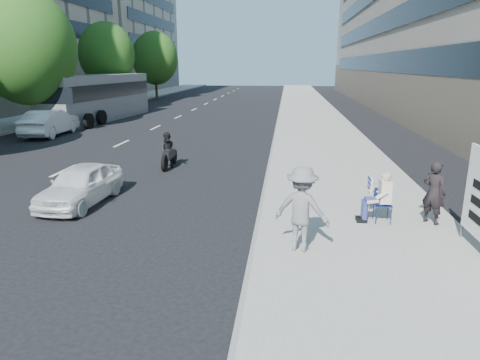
# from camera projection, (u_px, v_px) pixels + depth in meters

# --- Properties ---
(ground) EXTENTS (160.00, 160.00, 0.00)m
(ground) POSITION_uv_depth(u_px,v_px,m) (174.00, 276.00, 8.35)
(ground) COLOR black
(ground) RESTS_ON ground
(near_sidewalk) EXTENTS (5.00, 120.00, 0.15)m
(near_sidewalk) POSITION_uv_depth(u_px,v_px,m) (316.00, 129.00, 27.10)
(near_sidewalk) COLOR gray
(near_sidewalk) RESTS_ON ground
(far_sidewalk) EXTENTS (4.50, 120.00, 0.15)m
(far_sidewalk) POSITION_uv_depth(u_px,v_px,m) (10.00, 124.00, 29.28)
(far_sidewalk) COLOR gray
(far_sidewalk) RESTS_ON ground
(tree_far_c) EXTENTS (6.00, 6.00, 8.47)m
(tree_far_c) POSITION_uv_depth(u_px,v_px,m) (25.00, 47.00, 25.75)
(tree_far_c) COLOR #382616
(tree_far_c) RESTS_ON ground
(tree_far_d) EXTENTS (4.80, 4.80, 7.65)m
(tree_far_d) POSITION_uv_depth(u_px,v_px,m) (107.00, 54.00, 37.31)
(tree_far_d) COLOR #382616
(tree_far_d) RESTS_ON ground
(tree_far_e) EXTENTS (5.40, 5.40, 7.89)m
(tree_far_e) POSITION_uv_depth(u_px,v_px,m) (155.00, 58.00, 50.77)
(tree_far_e) COLOR #382616
(tree_far_e) RESTS_ON ground
(seated_protester) EXTENTS (0.83, 1.11, 1.31)m
(seated_protester) POSITION_uv_depth(u_px,v_px,m) (379.00, 194.00, 10.68)
(seated_protester) COLOR navy
(seated_protester) RESTS_ON near_sidewalk
(jogger) EXTENTS (1.34, 1.01, 1.83)m
(jogger) POSITION_uv_depth(u_px,v_px,m) (302.00, 209.00, 8.99)
(jogger) COLOR slate
(jogger) RESTS_ON near_sidewalk
(pedestrian_woman) EXTENTS (0.68, 0.68, 1.59)m
(pedestrian_woman) POSITION_uv_depth(u_px,v_px,m) (434.00, 192.00, 10.56)
(pedestrian_woman) COLOR black
(pedestrian_woman) RESTS_ON near_sidewalk
(white_sedan_near) EXTENTS (1.60, 3.51, 1.17)m
(white_sedan_near) POSITION_uv_depth(u_px,v_px,m) (81.00, 184.00, 12.62)
(white_sedan_near) COLOR white
(white_sedan_near) RESTS_ON ground
(white_sedan_mid) EXTENTS (1.90, 4.68, 1.51)m
(white_sedan_mid) POSITION_uv_depth(u_px,v_px,m) (50.00, 123.00, 24.87)
(white_sedan_mid) COLOR silver
(white_sedan_mid) RESTS_ON ground
(motorcycle) EXTENTS (0.71, 2.04, 1.42)m
(motorcycle) POSITION_uv_depth(u_px,v_px,m) (169.00, 152.00, 17.07)
(motorcycle) COLOR black
(motorcycle) RESTS_ON ground
(bus) EXTENTS (3.73, 12.26, 3.30)m
(bus) POSITION_uv_depth(u_px,v_px,m) (98.00, 98.00, 31.74)
(bus) COLOR slate
(bus) RESTS_ON ground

